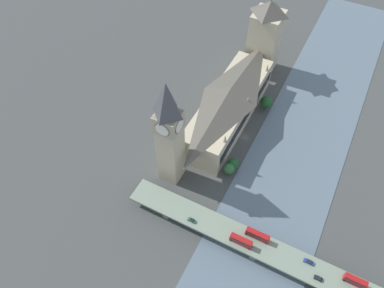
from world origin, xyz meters
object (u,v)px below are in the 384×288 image
object	(u,v)px
double_decker_bus_lead	(241,241)
car_northbound_lead	(318,278)
car_southbound_mid	(192,220)
double_decker_bus_rear	(355,281)
parliament_hall	(229,105)
clock_tower	(169,133)
car_northbound_mid	(309,262)
victoria_tower	(265,37)
double_decker_bus_mid	(258,235)
road_bridge	(257,246)

from	to	relation	value
double_decker_bus_lead	car_northbound_lead	world-z (taller)	double_decker_bus_lead
car_southbound_mid	double_decker_bus_rear	bearing A→B (deg)	-175.45
parliament_hall	car_northbound_lead	size ratio (longest dim) A/B	22.00
clock_tower	car_northbound_mid	size ratio (longest dim) A/B	14.42
clock_tower	car_northbound_lead	size ratio (longest dim) A/B	17.79
victoria_tower	car_northbound_lead	world-z (taller)	victoria_tower
double_decker_bus_mid	car_southbound_mid	distance (m)	32.58
car_northbound_lead	car_northbound_mid	distance (m)	8.03
double_decker_bus_lead	double_decker_bus_rear	distance (m)	52.28
road_bridge	car_northbound_lead	distance (m)	30.02
victoria_tower	car_southbound_mid	world-z (taller)	victoria_tower
road_bridge	clock_tower	bearing A→B (deg)	-19.13
clock_tower	victoria_tower	world-z (taller)	clock_tower
clock_tower	double_decker_bus_rear	xyz separation A→B (m)	(-102.42, 17.31, -27.01)
parliament_hall	victoria_tower	size ratio (longest dim) A/B	1.51
parliament_hall	clock_tower	world-z (taller)	clock_tower
double_decker_bus_mid	car_northbound_lead	bearing A→B (deg)	169.29
parliament_hall	double_decker_bus_rear	size ratio (longest dim) A/B	8.44
car_northbound_lead	parliament_hall	bearing A→B (deg)	-44.13
double_decker_bus_rear	clock_tower	bearing A→B (deg)	-9.60
road_bridge	car_northbound_lead	world-z (taller)	car_northbound_lead
clock_tower	double_decker_bus_mid	size ratio (longest dim) A/B	5.77
double_decker_bus_mid	car_northbound_mid	xyz separation A→B (m)	(-25.65, 0.55, -1.92)
double_decker_bus_rear	parliament_hall	bearing A→B (deg)	-37.09
car_northbound_mid	clock_tower	bearing A→B (deg)	-11.97
road_bridge	double_decker_bus_mid	world-z (taller)	double_decker_bus_mid
double_decker_bus_rear	car_southbound_mid	xyz separation A→B (m)	(77.93, 6.20, -1.92)
double_decker_bus_lead	double_decker_bus_rear	bearing A→B (deg)	-173.62
victoria_tower	double_decker_bus_mid	size ratio (longest dim) A/B	4.73
double_decker_bus_mid	double_decker_bus_rear	size ratio (longest dim) A/B	1.18
clock_tower	double_decker_bus_rear	size ratio (longest dim) A/B	6.82
double_decker_bus_lead	car_northbound_mid	world-z (taller)	double_decker_bus_lead
clock_tower	car_northbound_mid	bearing A→B (deg)	168.03
double_decker_bus_mid	parliament_hall	bearing A→B (deg)	-56.55
parliament_hall	road_bridge	size ratio (longest dim) A/B	0.62
double_decker_bus_rear	car_southbound_mid	bearing A→B (deg)	4.55
victoria_tower	road_bridge	world-z (taller)	victoria_tower
clock_tower	double_decker_bus_mid	bearing A→B (deg)	163.36
road_bridge	car_southbound_mid	distance (m)	33.79
victoria_tower	double_decker_bus_lead	size ratio (longest dim) A/B	5.08
victoria_tower	clock_tower	bearing A→B (deg)	84.21
parliament_hall	car_southbound_mid	world-z (taller)	parliament_hall
clock_tower	double_decker_bus_lead	size ratio (longest dim) A/B	6.20
parliament_hall	double_decker_bus_mid	xyz separation A→B (m)	(-45.37, 68.67, -4.45)
clock_tower	road_bridge	size ratio (longest dim) A/B	0.50
road_bridge	double_decker_bus_lead	size ratio (longest dim) A/B	12.37
parliament_hall	double_decker_bus_rear	bearing A→B (deg)	142.91
double_decker_bus_lead	double_decker_bus_mid	world-z (taller)	double_decker_bus_lead
victoria_tower	road_bridge	bearing A→B (deg)	110.29
road_bridge	double_decker_bus_mid	size ratio (longest dim) A/B	11.53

